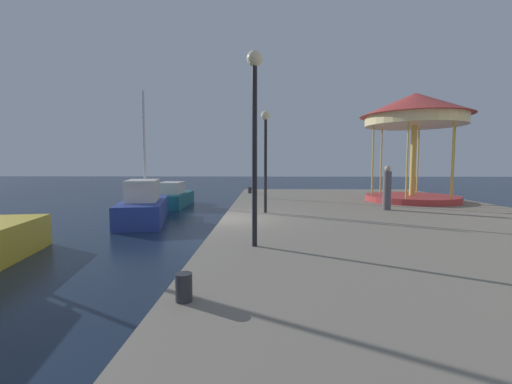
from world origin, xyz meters
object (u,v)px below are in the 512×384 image
bollard_north (250,190)px  bollard_center (184,287)px  sailboat_blue (144,206)px  carousel (415,120)px  lamp_post_mid_promenade (266,143)px  person_mid_promenade (387,189)px  lamp_post_far_end (266,141)px  lamp_post_near_edge (255,115)px  motorboat_teal (173,197)px

bollard_north → bollard_center: size_ratio=1.00×
sailboat_blue → carousel: 14.11m
bollard_center → bollard_north: bearing=89.4°
sailboat_blue → lamp_post_mid_promenade: bearing=-22.9°
carousel → person_mid_promenade: size_ratio=2.96×
sailboat_blue → carousel: (13.33, 1.91, 4.19)m
sailboat_blue → bollard_north: bearing=53.4°
bollard_north → carousel: bearing=-27.5°
sailboat_blue → bollard_north: 7.96m
lamp_post_far_end → carousel: bearing=-9.0°
carousel → lamp_post_mid_promenade: carousel is taller
lamp_post_near_edge → lamp_post_mid_promenade: (0.27, 5.54, -0.30)m
bollard_north → person_mid_promenade: person_mid_promenade is taller
carousel → lamp_post_mid_promenade: size_ratio=1.38×
motorboat_teal → lamp_post_near_edge: lamp_post_near_edge is taller
sailboat_blue → bollard_center: bearing=-67.8°
motorboat_teal → lamp_post_near_edge: bearing=-67.7°
lamp_post_near_edge → person_mid_promenade: bearing=50.4°
bollard_north → sailboat_blue: bearing=-126.6°
motorboat_teal → person_mid_promenade: bearing=-33.6°
motorboat_teal → bollard_center: size_ratio=11.11×
lamp_post_far_end → bollard_north: (-1.01, 3.28, -2.96)m
carousel → lamp_post_mid_promenade: (-7.59, -4.34, -1.38)m
lamp_post_near_edge → lamp_post_mid_promenade: 5.55m
motorboat_teal → lamp_post_near_edge: size_ratio=0.99×
carousel → sailboat_blue: bearing=-171.8°
sailboat_blue → bollard_north: (4.75, 6.39, 0.25)m
carousel → lamp_post_near_edge: (-7.85, -9.87, -1.08)m
sailboat_blue → lamp_post_near_edge: sailboat_blue is taller
bollard_north → motorboat_teal: bearing=-173.9°
lamp_post_near_edge → lamp_post_far_end: bearing=88.5°
motorboat_teal → person_mid_promenade: (11.05, -7.34, 1.08)m
lamp_post_mid_promenade → lamp_post_far_end: (0.02, 5.54, 0.41)m
lamp_post_near_edge → sailboat_blue: bearing=124.5°
carousel → lamp_post_far_end: size_ratio=1.18×
carousel → person_mid_promenade: (-2.49, -3.39, -3.26)m
bollard_center → lamp_post_far_end: bearing=85.3°
bollard_north → bollard_center: bearing=-90.6°
lamp_post_mid_promenade → bollard_north: 9.23m
lamp_post_mid_promenade → lamp_post_far_end: size_ratio=0.85×
motorboat_teal → lamp_post_mid_promenade: bearing=-54.3°
sailboat_blue → lamp_post_mid_promenade: (5.75, -2.43, 2.81)m
sailboat_blue → lamp_post_far_end: (5.76, 3.11, 3.21)m
lamp_post_near_edge → bollard_north: size_ratio=11.24×
motorboat_teal → lamp_post_mid_promenade: lamp_post_mid_promenade is taller
sailboat_blue → carousel: carousel is taller
lamp_post_mid_promenade → lamp_post_far_end: 5.55m
carousel → lamp_post_far_end: (-7.57, 1.20, -0.97)m
motorboat_teal → lamp_post_far_end: 7.38m
motorboat_teal → bollard_center: (4.78, -17.09, 0.41)m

